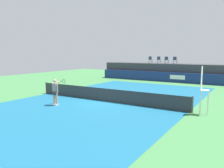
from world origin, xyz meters
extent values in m
plane|color=#3D7A42|center=(0.00, 3.00, 0.00)|extent=(48.00, 48.00, 0.00)
cube|color=#16597A|center=(0.00, 0.00, 0.00)|extent=(12.00, 22.00, 0.00)
cube|color=navy|center=(0.00, 13.50, 0.60)|extent=(18.00, 0.20, 1.20)
cube|color=white|center=(1.50, 13.39, 0.66)|extent=(1.80, 0.02, 0.50)
cube|color=#38383D|center=(0.00, 15.30, 1.10)|extent=(18.00, 2.80, 2.20)
cylinder|color=#2D3D56|center=(-2.58, 15.65, 2.42)|extent=(0.04, 0.04, 0.44)
cylinder|color=#2D3D56|center=(-2.99, 15.67, 2.42)|extent=(0.04, 0.04, 0.44)
cylinder|color=#2D3D56|center=(-2.61, 15.25, 2.42)|extent=(0.04, 0.04, 0.44)
cylinder|color=#2D3D56|center=(-3.01, 15.27, 2.42)|extent=(0.04, 0.04, 0.44)
cube|color=#2D3D56|center=(-2.80, 15.46, 2.66)|extent=(0.46, 0.46, 0.03)
cube|color=#2D3D56|center=(-2.81, 15.25, 2.88)|extent=(0.44, 0.05, 0.42)
cylinder|color=#2D3D56|center=(-1.41, 15.69, 2.42)|extent=(0.04, 0.04, 0.44)
cylinder|color=#2D3D56|center=(-1.81, 15.68, 2.42)|extent=(0.04, 0.04, 0.44)
cylinder|color=#2D3D56|center=(-1.40, 15.28, 2.42)|extent=(0.04, 0.04, 0.44)
cylinder|color=#2D3D56|center=(-1.81, 15.27, 2.42)|extent=(0.04, 0.04, 0.44)
cube|color=#2D3D56|center=(-1.61, 15.48, 2.66)|extent=(0.45, 0.45, 0.03)
cube|color=#2D3D56|center=(-1.60, 15.27, 2.88)|extent=(0.44, 0.04, 0.42)
cylinder|color=#2D3D56|center=(-0.29, 15.40, 2.42)|extent=(0.04, 0.04, 0.44)
cylinder|color=#2D3D56|center=(-0.70, 15.36, 2.42)|extent=(0.04, 0.04, 0.44)
cylinder|color=#2D3D56|center=(-0.26, 15.00, 2.42)|extent=(0.04, 0.04, 0.44)
cylinder|color=#2D3D56|center=(-0.66, 14.96, 2.42)|extent=(0.04, 0.04, 0.44)
cube|color=#2D3D56|center=(-0.48, 15.18, 2.66)|extent=(0.48, 0.48, 0.03)
cube|color=#2D3D56|center=(-0.46, 14.97, 2.88)|extent=(0.44, 0.06, 0.42)
cylinder|color=#2D3D56|center=(0.83, 15.39, 2.42)|extent=(0.04, 0.04, 0.44)
cylinder|color=#2D3D56|center=(0.42, 15.37, 2.42)|extent=(0.04, 0.04, 0.44)
cylinder|color=#2D3D56|center=(0.84, 14.98, 2.42)|extent=(0.04, 0.04, 0.44)
cylinder|color=#2D3D56|center=(0.44, 14.96, 2.42)|extent=(0.04, 0.04, 0.44)
cube|color=#2D3D56|center=(0.63, 15.18, 2.66)|extent=(0.46, 0.46, 0.03)
cube|color=#2D3D56|center=(0.64, 14.97, 2.88)|extent=(0.44, 0.05, 0.42)
cylinder|color=white|center=(7.05, -0.19, 0.70)|extent=(0.04, 0.04, 1.40)
cylinder|color=white|center=(7.03, 0.21, 0.70)|extent=(0.04, 0.04, 1.40)
cylinder|color=white|center=(6.64, -0.21, 0.70)|extent=(0.04, 0.04, 1.40)
cylinder|color=white|center=(6.62, 0.19, 0.70)|extent=(0.04, 0.04, 1.40)
cube|color=white|center=(6.84, 0.00, 1.41)|extent=(0.46, 0.46, 0.03)
cube|color=white|center=(6.63, -0.01, 2.09)|extent=(0.05, 0.44, 1.33)
cube|color=#2D2D2D|center=(0.00, 0.00, 0.47)|extent=(12.40, 0.02, 0.95)
cylinder|color=#4C4C51|center=(-6.20, 0.00, 0.50)|extent=(0.10, 0.10, 1.00)
cylinder|color=#4C4C51|center=(6.20, 0.00, 0.50)|extent=(0.10, 0.10, 1.00)
cube|color=white|center=(-1.99, -2.87, 0.05)|extent=(0.14, 0.27, 0.10)
cylinder|color=tan|center=(-1.99, -2.87, 0.51)|extent=(0.14, 0.14, 0.82)
cube|color=white|center=(-2.23, -2.85, 0.05)|extent=(0.14, 0.27, 0.10)
cylinder|color=tan|center=(-2.23, -2.85, 0.51)|extent=(0.14, 0.14, 0.82)
cube|color=#333338|center=(-2.11, -2.86, 0.84)|extent=(0.36, 0.25, 0.24)
cube|color=gray|center=(-2.11, -2.86, 1.20)|extent=(0.38, 0.23, 0.56)
sphere|color=tan|center=(-2.11, -2.86, 1.66)|extent=(0.22, 0.22, 0.22)
cylinder|color=tan|center=(-1.88, -2.88, 1.18)|extent=(0.09, 0.09, 0.60)
cylinder|color=tan|center=(-2.33, -2.57, 1.50)|extent=(0.15, 0.61, 0.14)
cylinder|color=black|center=(-2.29, -2.15, 1.53)|extent=(0.30, 0.06, 0.03)
torus|color=black|center=(-2.26, -1.86, 1.53)|extent=(0.30, 0.05, 0.30)
sphere|color=#D8EA33|center=(-4.02, 0.94, 0.04)|extent=(0.07, 0.07, 0.07)
camera|label=1|loc=(9.02, -13.47, 3.47)|focal=36.04mm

